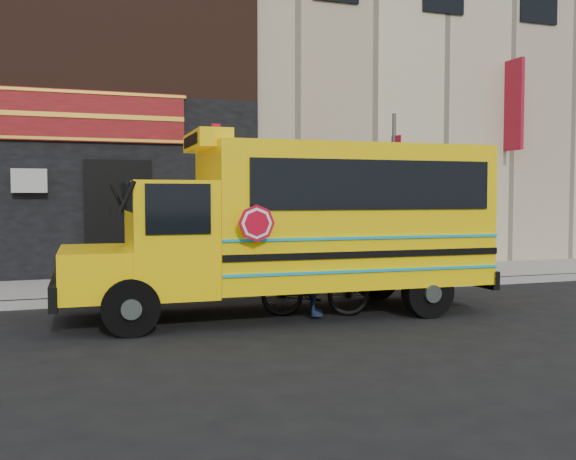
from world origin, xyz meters
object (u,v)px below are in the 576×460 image
(bicycle, at_px, (315,284))
(cyclist, at_px, (315,260))
(school_bus, at_px, (303,222))
(sign_pole, at_px, (394,195))

(bicycle, relative_size, cyclist, 0.95)
(school_bus, distance_m, bicycle, 1.04)
(sign_pole, height_order, cyclist, sign_pole)
(sign_pole, bearing_deg, bicycle, -140.57)
(cyclist, bearing_deg, bicycle, -6.33)
(bicycle, xyz_separation_m, cyclist, (-0.04, -0.09, 0.40))
(school_bus, relative_size, sign_pole, 1.93)
(bicycle, bearing_deg, sign_pole, -32.70)
(school_bus, height_order, bicycle, school_bus)
(school_bus, bearing_deg, cyclist, -81.89)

